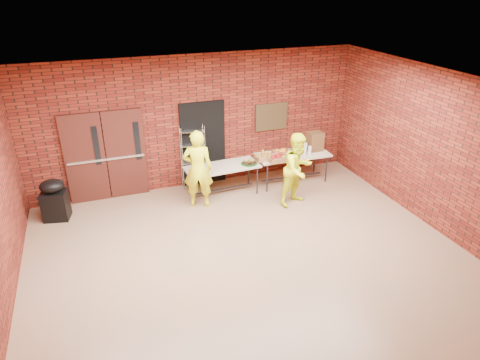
% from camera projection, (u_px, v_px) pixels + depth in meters
% --- Properties ---
extents(room, '(8.08, 7.08, 3.28)m').
position_uv_depth(room, '(251.00, 182.00, 7.26)').
color(room, '#8B674B').
rests_on(room, ground).
extents(double_doors, '(1.78, 0.12, 2.10)m').
position_uv_depth(double_doors, '(106.00, 156.00, 9.73)').
color(double_doors, '#411612').
rests_on(double_doors, room).
extents(dark_doorway, '(1.10, 0.06, 2.10)m').
position_uv_depth(dark_doorway, '(203.00, 144.00, 10.46)').
color(dark_doorway, black).
rests_on(dark_doorway, room).
extents(bronze_plaque, '(0.85, 0.04, 0.70)m').
position_uv_depth(bronze_plaque, '(271.00, 117.00, 10.79)').
color(bronze_plaque, '#3C2C18').
rests_on(bronze_plaque, room).
extents(wire_rack, '(0.61, 0.32, 1.58)m').
position_uv_depth(wire_rack, '(193.00, 157.00, 10.36)').
color(wire_rack, '#BBBCC2').
rests_on(wire_rack, room).
extents(table_left, '(1.78, 0.82, 0.72)m').
position_uv_depth(table_left, '(222.00, 169.00, 10.07)').
color(table_left, '#C0AE92').
rests_on(table_left, room).
extents(table_right, '(1.86, 0.83, 0.75)m').
position_uv_depth(table_right, '(293.00, 156.00, 10.67)').
color(table_right, '#C0AE92').
rests_on(table_right, room).
extents(basket_bananas, '(0.43, 0.33, 0.13)m').
position_uv_depth(basket_bananas, '(264.00, 157.00, 10.32)').
color(basket_bananas, '#AF7746').
rests_on(basket_bananas, table_right).
extents(basket_oranges, '(0.40, 0.31, 0.13)m').
position_uv_depth(basket_oranges, '(282.00, 153.00, 10.57)').
color(basket_oranges, '#AF7746').
rests_on(basket_oranges, table_right).
extents(basket_apples, '(0.48, 0.38, 0.15)m').
position_uv_depth(basket_apples, '(277.00, 158.00, 10.25)').
color(basket_apples, '#AF7746').
rests_on(basket_apples, table_right).
extents(muffin_tray, '(0.38, 0.38, 0.10)m').
position_uv_depth(muffin_tray, '(249.00, 162.00, 10.15)').
color(muffin_tray, '#134916').
rests_on(muffin_tray, table_left).
extents(napkin_box, '(0.18, 0.12, 0.06)m').
position_uv_depth(napkin_box, '(208.00, 166.00, 9.97)').
color(napkin_box, silver).
rests_on(napkin_box, table_left).
extents(coffee_dispenser, '(0.36, 0.32, 0.47)m').
position_uv_depth(coffee_dispenser, '(315.00, 141.00, 10.79)').
color(coffee_dispenser, brown).
rests_on(coffee_dispenser, table_right).
extents(cup_stack_front, '(0.07, 0.07, 0.21)m').
position_uv_depth(cup_stack_front, '(305.00, 150.00, 10.62)').
color(cup_stack_front, silver).
rests_on(cup_stack_front, table_right).
extents(cup_stack_mid, '(0.08, 0.08, 0.24)m').
position_uv_depth(cup_stack_mid, '(310.00, 151.00, 10.50)').
color(cup_stack_mid, silver).
rests_on(cup_stack_mid, table_right).
extents(cup_stack_back, '(0.09, 0.09, 0.26)m').
position_uv_depth(cup_stack_back, '(305.00, 148.00, 10.66)').
color(cup_stack_back, silver).
rests_on(cup_stack_back, table_right).
extents(covered_grill, '(0.59, 0.52, 0.93)m').
position_uv_depth(covered_grill, '(55.00, 200.00, 9.10)').
color(covered_grill, black).
rests_on(covered_grill, room).
extents(volunteer_woman, '(0.76, 0.63, 1.81)m').
position_uv_depth(volunteer_woman, '(198.00, 169.00, 9.45)').
color(volunteer_woman, '#F2FB1B').
rests_on(volunteer_woman, room).
extents(volunteer_man, '(0.99, 0.88, 1.69)m').
position_uv_depth(volunteer_man, '(298.00, 169.00, 9.58)').
color(volunteer_man, '#F2FB1B').
rests_on(volunteer_man, room).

